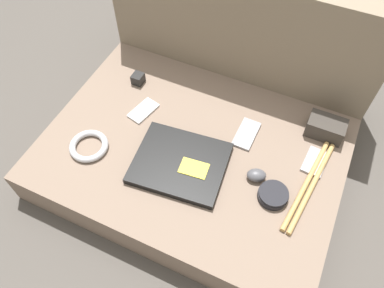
{
  "coord_description": "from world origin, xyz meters",
  "views": [
    {
      "loc": [
        0.3,
        -0.65,
        1.18
      ],
      "look_at": [
        0.0,
        0.0,
        0.16
      ],
      "focal_mm": 35.0,
      "sensor_mm": 36.0,
      "label": 1
    }
  ],
  "objects": [
    {
      "name": "couch_backrest",
      "position": [
        0.0,
        0.46,
        0.27
      ],
      "size": [
        1.0,
        0.2,
        0.54
      ],
      "color": "#7F705B",
      "rests_on": "ground_plane"
    },
    {
      "name": "phone_silver",
      "position": [
        0.15,
        0.13,
        0.14
      ],
      "size": [
        0.07,
        0.13,
        0.01
      ],
      "rotation": [
        0.0,
        0.0,
        -0.01
      ],
      "color": "#99999E",
      "rests_on": "couch_seat"
    },
    {
      "name": "phone_small",
      "position": [
        -0.23,
        0.07,
        0.14
      ],
      "size": [
        0.08,
        0.12,
        0.01
      ],
      "rotation": [
        0.0,
        0.0,
        -0.23
      ],
      "color": "silver",
      "rests_on": "couch_seat"
    },
    {
      "name": "camera_pouch",
      "position": [
        0.39,
        0.25,
        0.17
      ],
      "size": [
        0.13,
        0.08,
        0.07
      ],
      "color": "#38332D",
      "rests_on": "couch_seat"
    },
    {
      "name": "drumstick_pair",
      "position": [
        0.4,
        0.02,
        0.15
      ],
      "size": [
        0.08,
        0.37,
        0.02
      ],
      "rotation": [
        0.0,
        0.0,
        -0.13
      ],
      "color": "tan",
      "rests_on": "couch_seat"
    },
    {
      "name": "phone_black",
      "position": [
        0.39,
        0.11,
        0.14
      ],
      "size": [
        0.08,
        0.11,
        0.01
      ],
      "rotation": [
        0.0,
        0.0,
        -0.07
      ],
      "color": "#99999E",
      "rests_on": "couch_seat"
    },
    {
      "name": "ground_plane",
      "position": [
        0.0,
        0.0,
        0.0
      ],
      "size": [
        8.0,
        8.0,
        0.0
      ],
      "primitive_type": "plane",
      "color": "#4C4742"
    },
    {
      "name": "laptop",
      "position": [
        -0.01,
        -0.08,
        0.15
      ],
      "size": [
        0.32,
        0.28,
        0.03
      ],
      "rotation": [
        0.0,
        0.0,
        0.11
      ],
      "color": "black",
      "rests_on": "couch_seat"
    },
    {
      "name": "cable_coil",
      "position": [
        -0.32,
        -0.15,
        0.15
      ],
      "size": [
        0.13,
        0.13,
        0.02
      ],
      "color": "#B2B2B7",
      "rests_on": "couch_seat"
    },
    {
      "name": "computer_mouse",
      "position": [
        0.24,
        -0.02,
        0.16
      ],
      "size": [
        0.07,
        0.07,
        0.04
      ],
      "rotation": [
        0.0,
        0.0,
        0.4
      ],
      "color": "#4C4C51",
      "rests_on": "couch_seat"
    },
    {
      "name": "speaker_puck",
      "position": [
        0.31,
        -0.07,
        0.15
      ],
      "size": [
        0.1,
        0.1,
        0.03
      ],
      "color": "black",
      "rests_on": "couch_seat"
    },
    {
      "name": "couch_seat",
      "position": [
        0.0,
        0.0,
        0.07
      ],
      "size": [
        1.0,
        0.73,
        0.14
      ],
      "color": "#7A6656",
      "rests_on": "ground_plane"
    },
    {
      "name": "charger_brick",
      "position": [
        -0.32,
        0.19,
        0.16
      ],
      "size": [
        0.04,
        0.04,
        0.04
      ],
      "color": "black",
      "rests_on": "couch_seat"
    }
  ]
}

